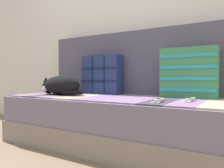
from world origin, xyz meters
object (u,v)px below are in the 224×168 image
object	(u,v)px
game_remote_far	(190,100)
throw_pillow_quilted	(102,75)
game_remote_near	(159,100)
couch	(116,121)
sleeping_cat	(59,86)
throw_pillow_striped	(189,73)

from	to	relation	value
game_remote_far	throw_pillow_quilted	bearing A→B (deg)	163.29
throw_pillow_quilted	game_remote_near	bearing A→B (deg)	-30.18
game_remote_far	game_remote_near	bearing A→B (deg)	-137.30
couch	sleeping_cat	distance (m)	0.58
sleeping_cat	couch	bearing A→B (deg)	12.05
throw_pillow_quilted	sleeping_cat	xyz separation A→B (m)	(-0.25, -0.29, -0.10)
game_remote_far	couch	bearing A→B (deg)	173.46
throw_pillow_striped	couch	bearing A→B (deg)	-160.80
couch	throw_pillow_striped	xyz separation A→B (m)	(0.52, 0.18, 0.38)
couch	throw_pillow_quilted	size ratio (longest dim) A/B	4.67
couch	game_remote_near	xyz separation A→B (m)	(0.42, -0.21, 0.21)
game_remote_near	sleeping_cat	bearing A→B (deg)	173.72
game_remote_near	game_remote_far	bearing A→B (deg)	42.70
game_remote_far	sleeping_cat	bearing A→B (deg)	-177.83
couch	game_remote_near	distance (m)	0.52
couch	throw_pillow_quilted	xyz separation A→B (m)	(-0.25, 0.18, 0.37)
throw_pillow_striped	sleeping_cat	world-z (taller)	throw_pillow_striped
throw_pillow_quilted	couch	bearing A→B (deg)	-36.18
couch	game_remote_far	bearing A→B (deg)	-6.54
sleeping_cat	game_remote_far	xyz separation A→B (m)	(1.08, 0.04, -0.07)
couch	throw_pillow_striped	bearing A→B (deg)	19.20
game_remote_far	throw_pillow_striped	bearing A→B (deg)	103.04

